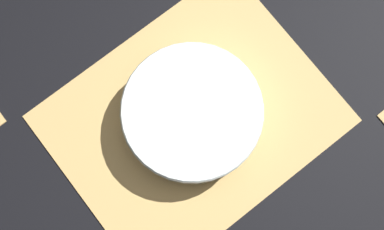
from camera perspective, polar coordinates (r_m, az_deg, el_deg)
ground_plane at (r=1.01m, az=0.00°, el=-0.39°), size 6.00×6.00×0.00m
bamboo_mat_center at (r=1.00m, az=0.00°, el=-0.36°), size 0.50×0.40×0.01m
fruit_salad_bowl at (r=0.96m, az=0.00°, el=0.13°), size 0.25×0.25×0.07m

